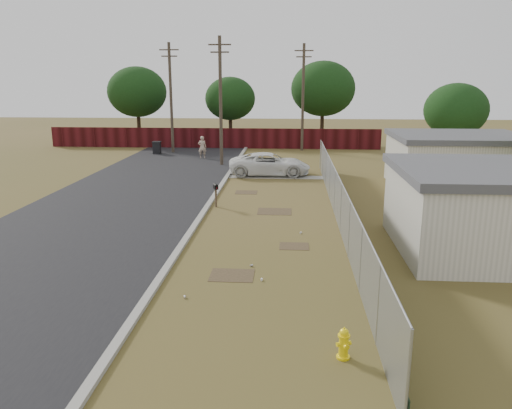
# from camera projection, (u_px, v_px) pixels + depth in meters

# --- Properties ---
(ground) EXTENTS (120.00, 120.00, 0.00)m
(ground) POSITION_uv_depth(u_px,v_px,m) (265.00, 230.00, 20.72)
(ground) COLOR brown
(ground) RESTS_ON ground
(street) EXTENTS (15.10, 60.00, 0.12)m
(street) POSITION_uv_depth(u_px,v_px,m) (156.00, 187.00, 28.95)
(street) COLOR black
(street) RESTS_ON ground
(chainlink_fence) EXTENTS (0.10, 27.06, 2.02)m
(chainlink_fence) POSITION_uv_depth(u_px,v_px,m) (339.00, 207.00, 21.30)
(chainlink_fence) COLOR #999BA1
(chainlink_fence) RESTS_ON ground
(privacy_fence) EXTENTS (30.00, 0.12, 1.80)m
(privacy_fence) POSITION_uv_depth(u_px,v_px,m) (213.00, 138.00, 45.08)
(privacy_fence) COLOR #490F13
(privacy_fence) RESTS_ON ground
(utility_poles) EXTENTS (12.60, 8.24, 9.00)m
(utility_poles) POSITION_uv_depth(u_px,v_px,m) (233.00, 97.00, 39.80)
(utility_poles) COLOR #4C3D33
(utility_poles) RESTS_ON ground
(houses) EXTENTS (9.30, 17.24, 3.10)m
(houses) POSITION_uv_depth(u_px,v_px,m) (481.00, 181.00, 22.72)
(houses) COLOR silver
(houses) RESTS_ON ground
(horizon_trees) EXTENTS (33.32, 31.94, 7.78)m
(horizon_trees) POSITION_uv_depth(u_px,v_px,m) (289.00, 97.00, 42.31)
(horizon_trees) COLOR #322216
(horizon_trees) RESTS_ON ground
(fire_hydrant) EXTENTS (0.39, 0.39, 0.76)m
(fire_hydrant) POSITION_uv_depth(u_px,v_px,m) (344.00, 344.00, 11.13)
(fire_hydrant) COLOR yellow
(fire_hydrant) RESTS_ON ground
(mailbox) EXTENTS (0.33, 0.50, 1.16)m
(mailbox) POSITION_uv_depth(u_px,v_px,m) (216.00, 189.00, 24.26)
(mailbox) COLOR brown
(mailbox) RESTS_ON ground
(pickup_truck) EXTENTS (5.32, 2.62, 1.45)m
(pickup_truck) POSITION_uv_depth(u_px,v_px,m) (270.00, 164.00, 32.35)
(pickup_truck) COLOR white
(pickup_truck) RESTS_ON ground
(pedestrian) EXTENTS (0.67, 0.46, 1.77)m
(pedestrian) POSITION_uv_depth(u_px,v_px,m) (202.00, 147.00, 39.17)
(pedestrian) COLOR tan
(pedestrian) RESTS_ON ground
(trash_bin) EXTENTS (0.69, 0.74, 1.03)m
(trash_bin) POSITION_uv_depth(u_px,v_px,m) (157.00, 147.00, 41.70)
(trash_bin) COLOR black
(trash_bin) RESTS_ON ground
(scattered_litter) EXTENTS (3.52, 6.51, 0.07)m
(scattered_litter) POSITION_uv_depth(u_px,v_px,m) (255.00, 266.00, 16.67)
(scattered_litter) COLOR silver
(scattered_litter) RESTS_ON ground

